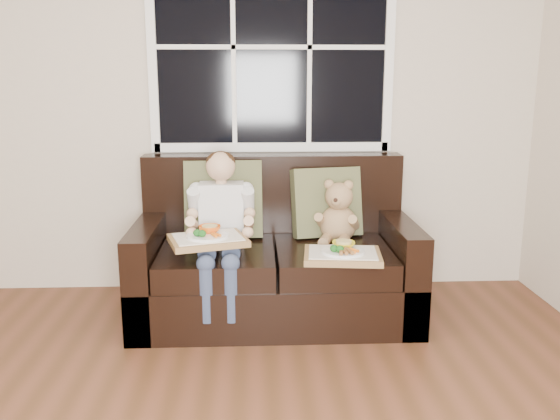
{
  "coord_description": "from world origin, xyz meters",
  "views": [
    {
      "loc": [
        0.32,
        -1.54,
        1.47
      ],
      "look_at": [
        0.47,
        1.85,
        0.7
      ],
      "focal_mm": 38.0,
      "sensor_mm": 36.0,
      "label": 1
    }
  ],
  "objects_px": {
    "tray_right": "(343,254)",
    "tray_left": "(208,238)",
    "loveseat": "(274,264)",
    "teddy_bear": "(339,216)",
    "child": "(221,217)"
  },
  "relations": [
    {
      "from": "loveseat",
      "to": "tray_right",
      "type": "height_order",
      "value": "loveseat"
    },
    {
      "from": "loveseat",
      "to": "tray_left",
      "type": "xyz_separation_m",
      "value": [
        -0.39,
        -0.33,
        0.27
      ]
    },
    {
      "from": "tray_left",
      "to": "tray_right",
      "type": "bearing_deg",
      "value": -18.18
    },
    {
      "from": "child",
      "to": "teddy_bear",
      "type": "xyz_separation_m",
      "value": [
        0.73,
        0.14,
        -0.04
      ]
    },
    {
      "from": "tray_right",
      "to": "tray_left",
      "type": "bearing_deg",
      "value": -175.67
    },
    {
      "from": "tray_left",
      "to": "tray_right",
      "type": "xyz_separation_m",
      "value": [
        0.76,
        -0.02,
        -0.09
      ]
    },
    {
      "from": "loveseat",
      "to": "child",
      "type": "xyz_separation_m",
      "value": [
        -0.32,
        -0.12,
        0.34
      ]
    },
    {
      "from": "teddy_bear",
      "to": "tray_left",
      "type": "relative_size",
      "value": 0.83
    },
    {
      "from": "loveseat",
      "to": "teddy_bear",
      "type": "height_order",
      "value": "loveseat"
    },
    {
      "from": "child",
      "to": "tray_left",
      "type": "xyz_separation_m",
      "value": [
        -0.06,
        -0.21,
        -0.07
      ]
    },
    {
      "from": "teddy_bear",
      "to": "child",
      "type": "bearing_deg",
      "value": -151.22
    },
    {
      "from": "loveseat",
      "to": "tray_right",
      "type": "distance_m",
      "value": 0.55
    },
    {
      "from": "child",
      "to": "tray_right",
      "type": "height_order",
      "value": "child"
    },
    {
      "from": "teddy_bear",
      "to": "tray_left",
      "type": "bearing_deg",
      "value": -138.01
    },
    {
      "from": "tray_left",
      "to": "tray_right",
      "type": "relative_size",
      "value": 1.05
    }
  ]
}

